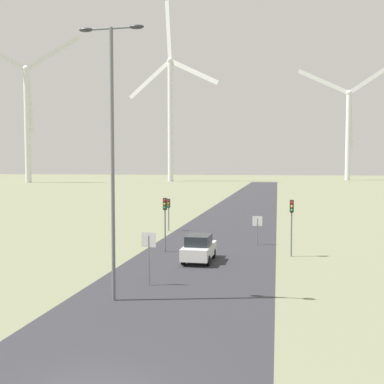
{
  "coord_description": "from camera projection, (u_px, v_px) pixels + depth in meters",
  "views": [
    {
      "loc": [
        5.05,
        -11.33,
        6.52
      ],
      "look_at": [
        0.0,
        15.12,
        4.94
      ],
      "focal_mm": 42.0,
      "sensor_mm": 36.0,
      "label": 1
    }
  ],
  "objects": [
    {
      "name": "stop_sign_far",
      "position": [
        257.0,
        225.0,
        36.84
      ],
      "size": [
        0.81,
        0.07,
        2.39
      ],
      "color": "slate",
      "rests_on": "ground"
    },
    {
      "name": "wind_turbine_center",
      "position": [
        348.0,
        124.0,
        199.54
      ],
      "size": [
        43.1,
        5.49,
        52.85
      ],
      "color": "silver",
      "rests_on": "ground"
    },
    {
      "name": "traffic_light_post_near_right",
      "position": [
        292.0,
        215.0,
        32.02
      ],
      "size": [
        0.28,
        0.34,
        4.08
      ],
      "color": "slate",
      "rests_on": "ground"
    },
    {
      "name": "wind_turbine_far_left",
      "position": [
        27.0,
        110.0,
        171.17
      ],
      "size": [
        37.67,
        20.33,
        57.38
      ],
      "color": "silver",
      "rests_on": "ground"
    },
    {
      "name": "road_surface",
      "position": [
        238.0,
        215.0,
        59.51
      ],
      "size": [
        10.0,
        240.0,
        0.01
      ],
      "color": "#2D2D33",
      "rests_on": "ground"
    },
    {
      "name": "traffic_light_post_near_left",
      "position": [
        165.0,
        212.0,
        33.86
      ],
      "size": [
        0.28,
        0.34,
        4.09
      ],
      "color": "slate",
      "rests_on": "ground"
    },
    {
      "name": "car_approaching",
      "position": [
        199.0,
        248.0,
        30.54
      ],
      "size": [
        1.88,
        4.13,
        1.83
      ],
      "color": "white",
      "rests_on": "ground"
    },
    {
      "name": "stop_sign_near",
      "position": [
        149.0,
        248.0,
        24.35
      ],
      "size": [
        0.81,
        0.07,
        2.91
      ],
      "color": "slate",
      "rests_on": "ground"
    },
    {
      "name": "streetlamp",
      "position": [
        112.0,
        137.0,
        21.28
      ],
      "size": [
        3.2,
        0.32,
        13.04
      ],
      "color": "slate",
      "rests_on": "ground"
    },
    {
      "name": "traffic_light_post_mid_left",
      "position": [
        169.0,
        207.0,
        44.7
      ],
      "size": [
        0.28,
        0.34,
        3.22
      ],
      "color": "slate",
      "rests_on": "ground"
    },
    {
      "name": "wind_turbine_left",
      "position": [
        170.0,
        106.0,
        185.7
      ],
      "size": [
        41.26,
        14.31,
        74.2
      ],
      "color": "silver",
      "rests_on": "ground"
    }
  ]
}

